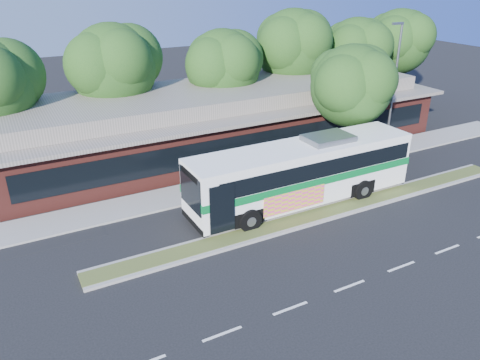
{
  "coord_description": "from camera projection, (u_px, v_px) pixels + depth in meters",
  "views": [
    {
      "loc": [
        -14.71,
        -17.02,
        12.29
      ],
      "look_at": [
        -4.03,
        2.88,
        2.0
      ],
      "focal_mm": 35.0,
      "sensor_mm": 36.0,
      "label": 1
    }
  ],
  "objects": [
    {
      "name": "plaza_building",
      "position": [
        224.0,
        118.0,
        34.61
      ],
      "size": [
        33.2,
        11.2,
        4.45
      ],
      "color": "#5C231D",
      "rests_on": "ground"
    },
    {
      "name": "median_strip",
      "position": [
        325.0,
        213.0,
        25.52
      ],
      "size": [
        26.0,
        1.1,
        0.15
      ],
      "primitive_type": "cube",
      "color": "#4D5423",
      "rests_on": "ground"
    },
    {
      "name": "tree_bg_d",
      "position": [
        297.0,
        45.0,
        39.0
      ],
      "size": [
        6.91,
        6.2,
        9.37
      ],
      "color": "black",
      "rests_on": "ground"
    },
    {
      "name": "lamp_post",
      "position": [
        393.0,
        86.0,
        31.96
      ],
      "size": [
        0.93,
        0.18,
        9.07
      ],
      "color": "slate",
      "rests_on": "ground"
    },
    {
      "name": "sidewalk",
      "position": [
        269.0,
        175.0,
        30.18
      ],
      "size": [
        44.0,
        2.6,
        0.12
      ],
      "primitive_type": "cube",
      "color": "gray",
      "rests_on": "ground"
    },
    {
      "name": "tree_bg_b",
      "position": [
        118.0,
        64.0,
        32.65
      ],
      "size": [
        6.69,
        6.0,
        9.0
      ],
      "color": "black",
      "rests_on": "ground"
    },
    {
      "name": "tree_bg_e",
      "position": [
        359.0,
        49.0,
        41.03
      ],
      "size": [
        6.47,
        5.8,
        8.5
      ],
      "color": "black",
      "rests_on": "ground"
    },
    {
      "name": "tree_bg_c",
      "position": [
        227.0,
        64.0,
        35.49
      ],
      "size": [
        6.24,
        5.6,
        8.26
      ],
      "color": "black",
      "rests_on": "ground"
    },
    {
      "name": "transit_bus",
      "position": [
        303.0,
        168.0,
        25.99
      ],
      "size": [
        13.48,
        3.21,
        3.77
      ],
      "rotation": [
        0.0,
        0.0,
        0.0
      ],
      "color": "white",
      "rests_on": "ground"
    },
    {
      "name": "ground",
      "position": [
        331.0,
        219.0,
        25.07
      ],
      "size": [
        120.0,
        120.0,
        0.0
      ],
      "primitive_type": "plane",
      "color": "black",
      "rests_on": "ground"
    },
    {
      "name": "sidewalk_tree",
      "position": [
        355.0,
        83.0,
        30.66
      ],
      "size": [
        5.98,
        5.36,
        7.93
      ],
      "color": "black",
      "rests_on": "ground"
    },
    {
      "name": "tree_bg_f",
      "position": [
        401.0,
        40.0,
        44.29
      ],
      "size": [
        6.69,
        6.0,
        8.92
      ],
      "color": "black",
      "rests_on": "ground"
    }
  ]
}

